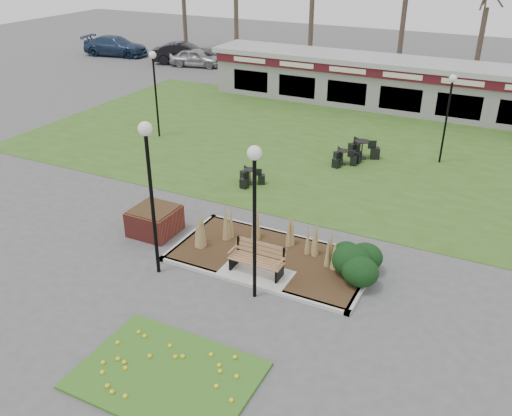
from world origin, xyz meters
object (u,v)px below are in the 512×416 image
at_px(lamp_post_near_right, 254,191).
at_px(car_blue, 116,46).
at_px(bistro_set_a, 342,160).
at_px(bistro_set_b, 362,152).
at_px(food_pavilion, 407,85).
at_px(lamp_post_far_left, 154,75).
at_px(car_black, 184,53).
at_px(lamp_post_mid_right, 450,100).
at_px(car_silver, 196,57).
at_px(bistro_set_c, 250,179).
at_px(lamp_post_near_left, 149,167).
at_px(brick_planter, 155,220).
at_px(park_bench, 258,258).

bearing_deg(lamp_post_near_right, car_blue, 135.66).
height_order(bistro_set_a, bistro_set_b, bistro_set_b).
xyz_separation_m(food_pavilion, lamp_post_far_left, (-10.28, -10.56, 1.70)).
height_order(bistro_set_b, car_black, car_black).
bearing_deg(lamp_post_near_right, bistro_set_a, 95.08).
xyz_separation_m(lamp_post_mid_right, bistro_set_b, (-3.37, -1.14, -2.65)).
bearing_deg(bistro_set_b, car_blue, 151.85).
distance_m(lamp_post_far_left, car_silver, 16.87).
distance_m(lamp_post_far_left, bistro_set_a, 10.19).
xyz_separation_m(bistro_set_b, bistro_set_c, (-3.33, -4.92, -0.07)).
relative_size(lamp_post_near_right, bistro_set_b, 2.91).
bearing_deg(lamp_post_near_right, car_silver, 125.38).
relative_size(lamp_post_far_left, bistro_set_b, 2.73).
height_order(food_pavilion, lamp_post_near_left, lamp_post_near_left).
height_order(bistro_set_a, bistro_set_c, bistro_set_a).
relative_size(bistro_set_c, car_silver, 0.30).
height_order(brick_planter, car_black, car_black).
relative_size(bistro_set_c, car_blue, 0.22).
distance_m(brick_planter, lamp_post_mid_right, 13.90).
bearing_deg(lamp_post_mid_right, bistro_set_c, -137.87).
distance_m(car_black, car_blue, 7.10).
relative_size(food_pavilion, lamp_post_near_left, 5.06).
bearing_deg(park_bench, bistro_set_a, 93.15).
bearing_deg(lamp_post_mid_right, car_black, 150.35).
relative_size(lamp_post_near_left, lamp_post_far_left, 1.12).
bearing_deg(brick_planter, bistro_set_c, 78.13).
height_order(food_pavilion, car_silver, food_pavilion).
relative_size(food_pavilion, lamp_post_mid_right, 6.07).
distance_m(brick_planter, lamp_post_far_left, 10.60).
height_order(car_silver, car_black, car_black).
bearing_deg(lamp_post_near_left, food_pavilion, 82.30).
relative_size(brick_planter, bistro_set_a, 1.22).
height_order(lamp_post_far_left, bistro_set_c, lamp_post_far_left).
bearing_deg(car_silver, bistro_set_a, -143.10).
bearing_deg(lamp_post_mid_right, food_pavilion, 113.71).
bearing_deg(lamp_post_mid_right, lamp_post_near_right, -102.83).
relative_size(brick_planter, lamp_post_far_left, 0.34).
relative_size(brick_planter, lamp_post_mid_right, 0.37).
bearing_deg(car_black, bistro_set_a, -149.89).
height_order(lamp_post_near_left, lamp_post_near_right, lamp_post_near_left).
bearing_deg(lamp_post_far_left, bistro_set_c, -24.84).
bearing_deg(lamp_post_near_left, park_bench, 23.70).
bearing_deg(bistro_set_b, lamp_post_mid_right, 18.69).
relative_size(lamp_post_near_left, car_blue, 0.86).
xyz_separation_m(brick_planter, lamp_post_far_left, (-5.88, 8.40, 2.70)).
xyz_separation_m(lamp_post_near_left, car_black, (-16.07, 25.92, -2.72)).
bearing_deg(car_black, car_silver, -129.99).
bearing_deg(brick_planter, car_black, 121.21).
height_order(lamp_post_near_right, car_black, lamp_post_near_right).
relative_size(bistro_set_b, bistro_set_c, 1.30).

